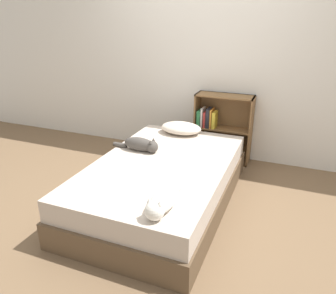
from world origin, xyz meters
name	(u,v)px	position (x,y,z in m)	size (l,w,h in m)	color
ground_plane	(162,202)	(0.00, 0.00, 0.00)	(8.00, 8.00, 0.00)	brown
wall_back	(206,59)	(0.00, 1.44, 1.25)	(8.00, 0.06, 2.50)	silver
bed	(162,183)	(0.00, 0.00, 0.22)	(1.26, 2.07, 0.45)	brown
pillow	(181,128)	(-0.11, 0.84, 0.51)	(0.49, 0.33, 0.13)	beige
cat_light	(163,201)	(0.32, -0.74, 0.51)	(0.18, 0.60, 0.16)	white
cat_dark	(142,145)	(-0.31, 0.18, 0.52)	(0.52, 0.14, 0.15)	#47423D
bookshelf	(221,126)	(0.27, 1.30, 0.45)	(0.71, 0.26, 0.86)	brown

